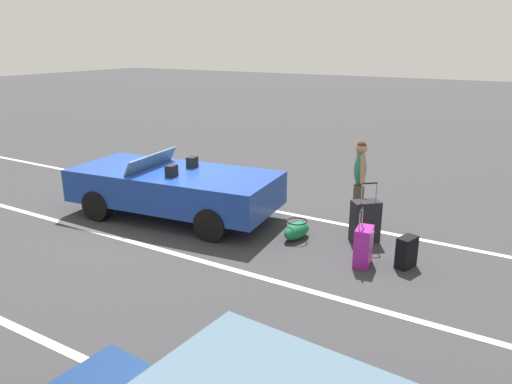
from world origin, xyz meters
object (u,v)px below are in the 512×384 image
at_px(suitcase_medium_bright, 363,246).
at_px(duffel_bag, 297,230).
at_px(suitcase_large_black, 365,221).
at_px(suitcase_small_carryon, 406,252).
at_px(traveler_person, 359,179).
at_px(convertible_car, 166,187).

xyz_separation_m(suitcase_medium_bright, duffel_bag, (1.36, -0.42, -0.15)).
xyz_separation_m(suitcase_large_black, suitcase_small_carryon, (-0.89, 0.66, -0.12)).
relative_size(suitcase_large_black, suitcase_medium_bright, 1.20).
bearing_deg(traveler_person, suitcase_small_carryon, 102.75).
bearing_deg(duffel_bag, suitcase_small_carryon, 175.78).
relative_size(suitcase_medium_bright, suitcase_small_carryon, 1.83).
relative_size(suitcase_large_black, duffel_bag, 1.62).
relative_size(suitcase_medium_bright, duffel_bag, 1.35).
bearing_deg(traveler_person, suitcase_medium_bright, 81.00).
distance_m(convertible_car, suitcase_small_carryon, 4.80).
bearing_deg(suitcase_medium_bright, convertible_car, 169.08).
bearing_deg(duffel_bag, convertible_car, 4.25).
distance_m(suitcase_large_black, traveler_person, 0.90).
xyz_separation_m(suitcase_medium_bright, suitcase_small_carryon, (-0.60, -0.27, -0.07)).
height_order(suitcase_large_black, duffel_bag, suitcase_large_black).
height_order(suitcase_small_carryon, duffel_bag, suitcase_small_carryon).
bearing_deg(traveler_person, duffel_bag, 25.91).
height_order(suitcase_large_black, traveler_person, traveler_person).
height_order(convertible_car, suitcase_small_carryon, convertible_car).
distance_m(convertible_car, suitcase_large_black, 3.96).
xyz_separation_m(suitcase_large_black, traveler_person, (0.35, -0.61, 0.56)).
bearing_deg(suitcase_small_carryon, convertible_car, 17.42).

